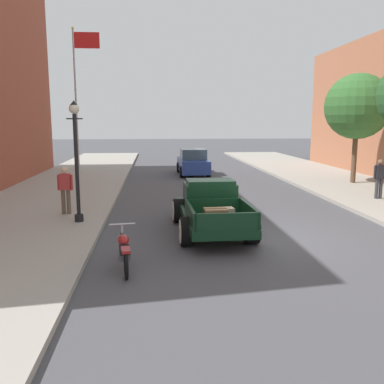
{
  "coord_description": "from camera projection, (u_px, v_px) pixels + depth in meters",
  "views": [
    {
      "loc": [
        -2.86,
        -11.6,
        3.36
      ],
      "look_at": [
        -1.6,
        2.29,
        1.0
      ],
      "focal_mm": 39.16,
      "sensor_mm": 36.0,
      "label": 1
    }
  ],
  "objects": [
    {
      "name": "ground_plane",
      "position": [
        254.0,
        238.0,
        12.2
      ],
      "size": [
        140.0,
        140.0,
        0.0
      ],
      "primitive_type": "plane",
      "color": "#47474C"
    },
    {
      "name": "hotrod_truck_dark_green",
      "position": [
        210.0,
        206.0,
        12.99
      ],
      "size": [
        2.27,
        4.98,
        1.58
      ],
      "color": "black",
      "rests_on": "ground"
    },
    {
      "name": "motorcycle_parked",
      "position": [
        124.0,
        250.0,
        9.63
      ],
      "size": [
        0.62,
        2.11,
        0.93
      ],
      "color": "black",
      "rests_on": "ground"
    },
    {
      "name": "car_background_blue",
      "position": [
        193.0,
        163.0,
        26.59
      ],
      "size": [
        1.92,
        4.33,
        1.65
      ],
      "color": "#284293",
      "rests_on": "ground"
    },
    {
      "name": "pedestrian_sidewalk_left",
      "position": [
        65.0,
        188.0,
        14.54
      ],
      "size": [
        0.53,
        0.22,
        1.65
      ],
      "color": "brown",
      "rests_on": "sidewalk_left"
    },
    {
      "name": "pedestrian_sidewalk_right",
      "position": [
        380.0,
        176.0,
        17.47
      ],
      "size": [
        0.53,
        0.22,
        1.65
      ],
      "color": "#333338",
      "rests_on": "sidewalk_right"
    },
    {
      "name": "street_lamp_near",
      "position": [
        76.0,
        153.0,
        13.21
      ],
      "size": [
        0.5,
        0.32,
        3.85
      ],
      "color": "black",
      "rests_on": "sidewalk_left"
    },
    {
      "name": "flagpole",
      "position": [
        79.0,
        84.0,
        27.24
      ],
      "size": [
        1.74,
        0.16,
        9.16
      ],
      "color": "#B2B2B7",
      "rests_on": "sidewalk_left"
    },
    {
      "name": "street_tree_second",
      "position": [
        357.0,
        107.0,
        21.59
      ],
      "size": [
        3.37,
        3.37,
        5.66
      ],
      "color": "brown",
      "rests_on": "sidewalk_right"
    }
  ]
}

